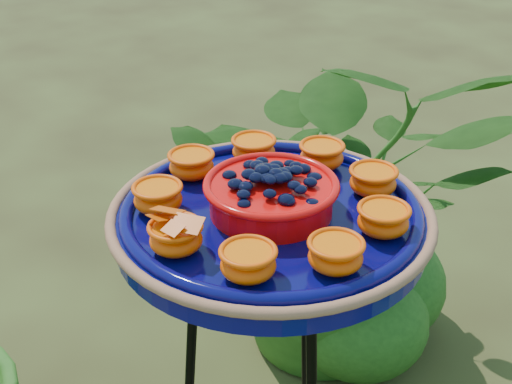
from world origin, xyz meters
TOP-DOWN VIEW (x-y plane):
  - feeder_dish at (-0.10, 0.05)m, footprint 0.56×0.56m
  - shrub_back_left at (-0.58, 0.73)m, footprint 1.13×1.13m

SIDE VIEW (x-z plane):
  - shrub_back_left at x=-0.58m, z-range 0.00..0.95m
  - feeder_dish at x=-0.10m, z-range 0.85..0.96m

